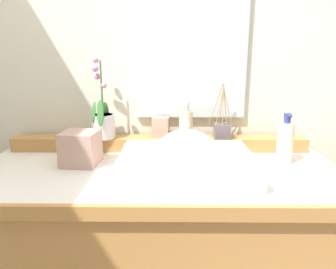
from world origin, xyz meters
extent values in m
cube|color=beige|center=(0.00, 0.41, 1.37)|extent=(3.20, 0.20, 2.73)
cube|color=silver|center=(0.00, 0.00, 0.85)|extent=(1.36, 0.60, 0.04)
cube|color=#AF773D|center=(0.00, -0.30, 0.85)|extent=(1.36, 0.02, 0.04)
cube|color=#AF773D|center=(0.00, 0.24, 0.89)|extent=(1.28, 0.09, 0.06)
cube|color=white|center=(0.11, -0.04, 0.90)|extent=(0.46, 0.37, 0.07)
sphere|color=white|center=(0.11, -0.06, 0.90)|extent=(0.26, 0.26, 0.26)
cylinder|color=silver|center=(0.11, 0.09, 0.99)|extent=(0.02, 0.02, 0.10)
cylinder|color=silver|center=(0.11, 0.03, 1.04)|extent=(0.02, 0.11, 0.02)
sphere|color=silver|center=(0.11, 0.09, 1.04)|extent=(0.03, 0.03, 0.03)
cylinder|color=silver|center=(0.05, 0.09, 0.95)|extent=(0.03, 0.03, 0.04)
cylinder|color=silver|center=(0.16, 0.09, 0.95)|extent=(0.03, 0.03, 0.04)
cylinder|color=silver|center=(-0.24, 0.22, 0.97)|extent=(0.10, 0.10, 0.10)
cylinder|color=tan|center=(-0.24, 0.22, 1.02)|extent=(0.09, 0.09, 0.01)
cylinder|color=#476B38|center=(-0.24, 0.22, 1.14)|extent=(0.01, 0.01, 0.23)
ellipsoid|color=#387033|center=(-0.23, 0.26, 1.04)|extent=(0.03, 0.03, 0.07)
ellipsoid|color=#387033|center=(-0.24, 0.17, 1.04)|extent=(0.03, 0.03, 0.11)
ellipsoid|color=#387033|center=(-0.27, 0.19, 1.04)|extent=(0.04, 0.04, 0.09)
sphere|color=#C277B3|center=(-0.23, 0.21, 1.15)|extent=(0.02, 0.02, 0.02)
sphere|color=#C277B3|center=(-0.26, 0.25, 1.18)|extent=(0.03, 0.03, 0.03)
sphere|color=#C277B3|center=(-0.26, 0.23, 1.22)|extent=(0.03, 0.03, 0.03)
sphere|color=#C277B3|center=(-0.26, 0.24, 1.25)|extent=(0.02, 0.02, 0.02)
cylinder|color=beige|center=(0.12, 0.23, 0.98)|extent=(0.06, 0.06, 0.12)
cylinder|color=silver|center=(0.12, 0.23, 1.05)|extent=(0.02, 0.02, 0.02)
cylinder|color=silver|center=(0.12, 0.23, 1.07)|extent=(0.03, 0.03, 0.02)
cylinder|color=silver|center=(0.12, 0.21, 1.07)|extent=(0.01, 0.03, 0.01)
cube|color=#564B4F|center=(0.27, 0.23, 0.95)|extent=(0.07, 0.07, 0.06)
cylinder|color=#9E7A4C|center=(0.29, 0.22, 1.06)|extent=(0.05, 0.01, 0.17)
cylinder|color=#9E7A4C|center=(0.28, 0.24, 1.06)|extent=(0.03, 0.03, 0.18)
cylinder|color=#9E7A4C|center=(0.27, 0.24, 1.05)|extent=(0.01, 0.03, 0.14)
cylinder|color=#9E7A4C|center=(0.24, 0.24, 1.07)|extent=(0.06, 0.02, 0.18)
cylinder|color=#9E7A4C|center=(0.26, 0.22, 1.05)|extent=(0.03, 0.02, 0.16)
cylinder|color=#9E7A4C|center=(0.27, 0.21, 1.05)|extent=(0.00, 0.03, 0.16)
cylinder|color=#9E7A4C|center=(0.28, 0.21, 1.05)|extent=(0.02, 0.03, 0.16)
cube|color=#A18572|center=(0.01, 0.24, 0.97)|extent=(0.08, 0.07, 0.09)
cylinder|color=beige|center=(0.49, 0.07, 0.94)|extent=(0.06, 0.06, 0.16)
cylinder|color=navy|center=(0.49, 0.07, 1.03)|extent=(0.02, 0.02, 0.02)
cylinder|color=navy|center=(0.49, 0.07, 1.05)|extent=(0.03, 0.03, 0.02)
cylinder|color=navy|center=(0.49, 0.06, 1.05)|extent=(0.01, 0.03, 0.01)
cube|color=tan|center=(-0.29, 0.05, 0.93)|extent=(0.14, 0.14, 0.13)
cube|color=silver|center=(0.14, 0.30, 1.32)|extent=(0.48, 0.02, 0.64)
camera|label=1|loc=(0.05, -1.07, 1.26)|focal=32.98mm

